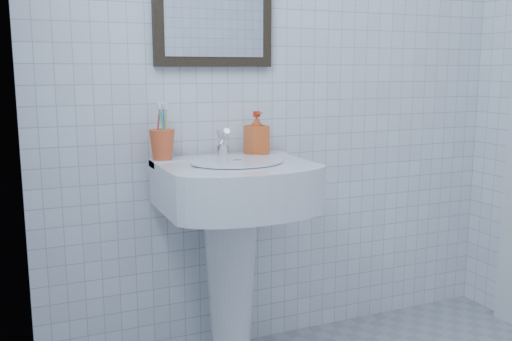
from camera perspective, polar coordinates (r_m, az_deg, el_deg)
name	(u,v)px	position (r m, az deg, el deg)	size (l,w,h in m)	color
wall_back	(287,65)	(2.53, 3.09, 10.53)	(2.20, 0.02, 2.50)	silver
wall_left	(21,57)	(1.07, -22.49, 10.44)	(0.02, 2.40, 2.50)	silver
washbasin	(232,231)	(2.29, -2.37, -6.02)	(0.58, 0.42, 0.89)	white
faucet	(223,145)	(2.32, -3.36, 2.56)	(0.05, 0.11, 0.12)	silver
toothbrush_cup	(162,145)	(2.26, -9.36, 2.57)	(0.10, 0.10, 0.12)	#E85328
soap_dispenser	(257,133)	(2.37, 0.06, 3.78)	(0.08, 0.08, 0.18)	#E45316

